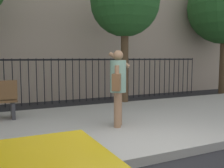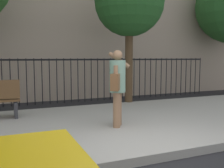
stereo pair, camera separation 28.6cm
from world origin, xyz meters
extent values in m
plane|color=black|center=(0.00, 0.00, 0.00)|extent=(60.00, 60.00, 0.00)
cube|color=#9E9B93|center=(0.00, 2.20, 0.07)|extent=(28.00, 4.40, 0.15)
cube|color=black|center=(0.00, 5.90, 1.55)|extent=(12.00, 0.04, 0.06)
cylinder|color=black|center=(-2.17, 5.90, 0.80)|extent=(0.03, 0.03, 1.60)
cylinder|color=black|center=(-1.91, 5.90, 0.80)|extent=(0.03, 0.03, 1.60)
cylinder|color=black|center=(-1.66, 5.90, 0.80)|extent=(0.03, 0.03, 1.60)
cylinder|color=black|center=(-1.40, 5.90, 0.80)|extent=(0.03, 0.03, 1.60)
cylinder|color=black|center=(-1.15, 5.90, 0.80)|extent=(0.03, 0.03, 1.60)
cylinder|color=black|center=(-0.89, 5.90, 0.80)|extent=(0.03, 0.03, 1.60)
cylinder|color=black|center=(-0.64, 5.90, 0.80)|extent=(0.03, 0.03, 1.60)
cylinder|color=black|center=(-0.38, 5.90, 0.80)|extent=(0.03, 0.03, 1.60)
cylinder|color=black|center=(-0.13, 5.90, 0.80)|extent=(0.03, 0.03, 1.60)
cylinder|color=black|center=(0.13, 5.90, 0.80)|extent=(0.03, 0.03, 1.60)
cylinder|color=black|center=(0.38, 5.90, 0.80)|extent=(0.03, 0.03, 1.60)
cylinder|color=black|center=(0.64, 5.90, 0.80)|extent=(0.03, 0.03, 1.60)
cylinder|color=black|center=(0.89, 5.90, 0.80)|extent=(0.03, 0.03, 1.60)
cylinder|color=black|center=(1.15, 5.90, 0.80)|extent=(0.03, 0.03, 1.60)
cylinder|color=black|center=(1.40, 5.90, 0.80)|extent=(0.03, 0.03, 1.60)
cylinder|color=black|center=(1.66, 5.90, 0.80)|extent=(0.03, 0.03, 1.60)
cylinder|color=black|center=(1.91, 5.90, 0.80)|extent=(0.03, 0.03, 1.60)
cylinder|color=black|center=(2.17, 5.90, 0.80)|extent=(0.03, 0.03, 1.60)
cylinder|color=black|center=(2.43, 5.90, 0.80)|extent=(0.03, 0.03, 1.60)
cylinder|color=black|center=(2.68, 5.90, 0.80)|extent=(0.03, 0.03, 1.60)
cylinder|color=black|center=(2.94, 5.90, 0.80)|extent=(0.03, 0.03, 1.60)
cylinder|color=black|center=(3.19, 5.90, 0.80)|extent=(0.03, 0.03, 1.60)
cylinder|color=black|center=(3.45, 5.90, 0.80)|extent=(0.03, 0.03, 1.60)
cylinder|color=black|center=(3.70, 5.90, 0.80)|extent=(0.03, 0.03, 1.60)
cylinder|color=black|center=(3.96, 5.90, 0.80)|extent=(0.03, 0.03, 1.60)
cylinder|color=black|center=(4.21, 5.90, 0.80)|extent=(0.03, 0.03, 1.60)
cylinder|color=black|center=(4.47, 5.90, 0.80)|extent=(0.03, 0.03, 1.60)
cylinder|color=black|center=(4.72, 5.90, 0.80)|extent=(0.03, 0.03, 1.60)
cylinder|color=black|center=(4.98, 5.90, 0.80)|extent=(0.03, 0.03, 1.60)
cylinder|color=black|center=(5.23, 5.90, 0.80)|extent=(0.03, 0.03, 1.60)
cylinder|color=black|center=(5.49, 5.90, 0.80)|extent=(0.03, 0.03, 1.60)
cylinder|color=black|center=(5.74, 5.90, 0.80)|extent=(0.03, 0.03, 1.60)
cylinder|color=black|center=(6.00, 5.90, 0.80)|extent=(0.03, 0.03, 1.60)
cylinder|color=#936B4C|center=(0.16, 1.81, 0.52)|extent=(0.15, 0.15, 0.74)
cylinder|color=#936B4C|center=(0.05, 1.65, 0.52)|extent=(0.15, 0.15, 0.74)
cylinder|color=gray|center=(0.10, 1.73, 1.23)|extent=(0.47, 0.47, 0.68)
sphere|color=#936B4C|center=(0.10, 1.73, 1.68)|extent=(0.21, 0.21, 0.21)
cylinder|color=#936B4C|center=(0.21, 1.89, 1.57)|extent=(0.44, 0.34, 0.37)
cylinder|color=#936B4C|center=(-0.01, 1.56, 1.21)|extent=(0.09, 0.09, 0.52)
cube|color=black|center=(0.24, 1.82, 1.66)|extent=(0.05, 0.06, 0.15)
cube|color=brown|center=(-0.04, 1.51, 1.13)|extent=(0.29, 0.32, 0.34)
cube|color=#333338|center=(-1.88, 3.48, 0.35)|extent=(0.08, 0.41, 0.40)
cylinder|color=#4C3823|center=(1.72, 4.44, 1.41)|extent=(0.25, 0.25, 2.81)
sphere|color=#235623|center=(1.72, 4.44, 3.44)|extent=(2.26, 2.26, 2.26)
camera|label=1|loc=(-2.40, -3.18, 1.63)|focal=41.79mm
camera|label=2|loc=(-2.14, -3.30, 1.63)|focal=41.79mm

